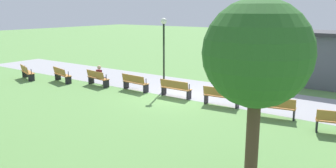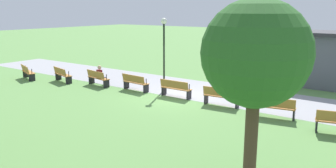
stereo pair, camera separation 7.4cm
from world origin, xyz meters
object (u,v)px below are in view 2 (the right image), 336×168
person_seated (101,75)px  kiosk (326,59)px  bench_2 (98,78)px  bench_3 (135,82)px  bench_1 (62,74)px  lamp_post (164,41)px  tree_0 (256,55)px  bench_0 (27,72)px  bench_6 (274,107)px  bench_5 (221,96)px  bench_4 (175,88)px

person_seated → kiosk: size_ratio=0.30×
bench_2 → bench_3: bearing=16.7°
bench_1 → lamp_post: bearing=29.7°
person_seated → tree_0: (11.43, -5.74, 2.67)m
bench_0 → person_seated: 5.36m
kiosk → tree_0: bearing=-84.8°
bench_6 → person_seated: person_seated is taller
bench_6 → lamp_post: (-6.46, 1.22, 2.26)m
bench_0 → person_seated: bearing=34.2°
bench_2 → lamp_post: lamp_post is taller
bench_1 → lamp_post: lamp_post is taller
bench_5 → lamp_post: (-3.88, 0.90, 2.26)m
bench_6 → tree_0: size_ratio=0.37×
bench_3 → tree_0: tree_0 is taller
bench_0 → tree_0: (16.60, -4.35, 2.84)m
person_seated → tree_0: size_ratio=0.26×
bench_5 → lamp_post: 4.58m
bench_5 → bench_4: bearing=172.9°
bench_1 → tree_0: (14.12, -5.09, 2.84)m
bench_1 → bench_4: (7.70, 0.96, 0.00)m
kiosk → bench_3: bearing=-136.8°
person_seated → lamp_post: size_ratio=0.31×
bench_1 → bench_0: bearing=-149.0°
bench_2 → bench_5: bearing=11.9°
bench_1 → bench_3: (5.11, 0.86, 0.00)m
bench_6 → person_seated: bearing=169.8°
bench_6 → tree_0: bearing=-87.0°
bench_5 → tree_0: size_ratio=0.36×
bench_5 → lamp_post: lamp_post is taller
bench_0 → bench_2: (5.02, 1.28, 0.00)m
tree_0 → lamp_post: (-7.71, 6.85, -0.58)m
bench_3 → person_seated: bearing=-170.4°
bench_1 → bench_4: size_ratio=1.04×
bench_3 → person_seated: size_ratio=1.40×
bench_2 → bench_3: size_ratio=1.01×
bench_6 → kiosk: size_ratio=0.42×
lamp_post → kiosk: lamp_post is taller
bench_4 → bench_6: same height
bench_3 → kiosk: (8.10, 7.28, 1.12)m
bench_5 → tree_0: (3.82, -5.94, 2.84)m
kiosk → bench_2: bearing=-143.3°
tree_0 → bench_5: bearing=122.7°
person_seated → tree_0: bearing=-17.1°
bench_1 → bench_6: same height
bench_5 → person_seated: size_ratio=1.40×
bench_2 → bench_5: size_ratio=1.01×
bench_0 → bench_1: (2.48, 0.74, 0.00)m
kiosk → person_seated: bearing=-143.3°
lamp_post → bench_4: bearing=-31.6°
bench_3 → bench_6: same height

